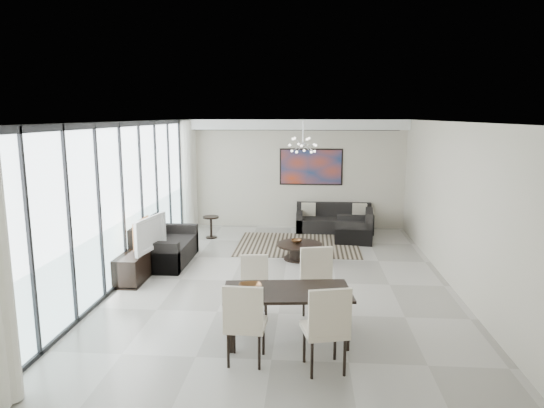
# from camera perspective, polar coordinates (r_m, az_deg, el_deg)

# --- Properties ---
(room_shell) EXTENTS (6.00, 9.00, 2.90)m
(room_shell) POSITION_cam_1_polar(r_m,az_deg,el_deg) (8.61, 4.46, -0.08)
(room_shell) COLOR #A8A39B
(room_shell) RESTS_ON ground
(window_wall) EXTENTS (0.37, 8.95, 2.90)m
(window_wall) POSITION_cam_1_polar(r_m,az_deg,el_deg) (9.21, -16.65, 0.32)
(window_wall) COLOR silver
(window_wall) RESTS_ON floor
(soffit) EXTENTS (5.98, 0.40, 0.26)m
(soffit) POSITION_cam_1_polar(r_m,az_deg,el_deg) (12.77, 2.42, 9.32)
(soffit) COLOR white
(soffit) RESTS_ON room_shell
(painting) EXTENTS (1.68, 0.04, 0.98)m
(painting) POSITION_cam_1_polar(r_m,az_deg,el_deg) (13.01, 4.62, 4.37)
(painting) COLOR #B13718
(painting) RESTS_ON room_shell
(chandelier) EXTENTS (0.66, 0.66, 0.71)m
(chandelier) POSITION_cam_1_polar(r_m,az_deg,el_deg) (10.99, 3.66, 6.94)
(chandelier) COLOR silver
(chandelier) RESTS_ON room_shell
(rug) EXTENTS (2.85, 2.20, 0.01)m
(rug) POSITION_cam_1_polar(r_m,az_deg,el_deg) (11.47, 3.09, -4.80)
(rug) COLOR black
(rug) RESTS_ON floor
(coffee_table) EXTENTS (0.96, 0.96, 0.34)m
(coffee_table) POSITION_cam_1_polar(r_m,az_deg,el_deg) (10.32, 3.24, -5.47)
(coffee_table) COLOR black
(coffee_table) RESTS_ON floor
(bowl_coffee) EXTENTS (0.23, 0.23, 0.07)m
(bowl_coffee) POSITION_cam_1_polar(r_m,az_deg,el_deg) (10.35, 2.90, -4.38)
(bowl_coffee) COLOR brown
(bowl_coffee) RESTS_ON coffee_table
(sofa_main) EXTENTS (1.98, 0.81, 0.72)m
(sofa_main) POSITION_cam_1_polar(r_m,az_deg,el_deg) (12.85, 7.30, -2.12)
(sofa_main) COLOR black
(sofa_main) RESTS_ON floor
(loveseat) EXTENTS (0.98, 1.74, 0.87)m
(loveseat) POSITION_cam_1_polar(r_m,az_deg,el_deg) (10.33, -12.66, -5.09)
(loveseat) COLOR black
(loveseat) RESTS_ON floor
(armchair) EXTENTS (0.97, 1.01, 0.78)m
(armchair) POSITION_cam_1_polar(r_m,az_deg,el_deg) (11.89, 9.81, -3.09)
(armchair) COLOR black
(armchair) RESTS_ON floor
(side_table) EXTENTS (0.40, 0.40, 0.55)m
(side_table) POSITION_cam_1_polar(r_m,az_deg,el_deg) (12.11, -7.19, -2.29)
(side_table) COLOR black
(side_table) RESTS_ON floor
(tv_console) EXTENTS (0.46, 1.65, 0.51)m
(tv_console) POSITION_cam_1_polar(r_m,az_deg,el_deg) (9.61, -15.37, -6.63)
(tv_console) COLOR black
(tv_console) RESTS_ON floor
(television) EXTENTS (0.34, 1.12, 0.64)m
(television) POSITION_cam_1_polar(r_m,az_deg,el_deg) (9.38, -14.68, -3.35)
(television) COLOR gray
(television) RESTS_ON tv_console
(dining_table) EXTENTS (1.78, 1.03, 0.71)m
(dining_table) POSITION_cam_1_polar(r_m,az_deg,el_deg) (6.62, 1.82, -10.82)
(dining_table) COLOR black
(dining_table) RESTS_ON floor
(dining_chair_sw) EXTENTS (0.50, 0.50, 1.05)m
(dining_chair_sw) POSITION_cam_1_polar(r_m,az_deg,el_deg) (5.99, -3.25, -13.33)
(dining_chair_sw) COLOR beige
(dining_chair_sw) RESTS_ON floor
(dining_chair_se) EXTENTS (0.60, 0.60, 1.09)m
(dining_chair_se) POSITION_cam_1_polar(r_m,az_deg,el_deg) (5.83, 6.48, -13.81)
(dining_chair_se) COLOR beige
(dining_chair_se) RESTS_ON floor
(dining_chair_nw) EXTENTS (0.47, 0.47, 0.92)m
(dining_chair_nw) POSITION_cam_1_polar(r_m,az_deg,el_deg) (7.45, -2.07, -9.10)
(dining_chair_nw) COLOR beige
(dining_chair_nw) RESTS_ON floor
(dining_chair_ne) EXTENTS (0.59, 0.59, 1.07)m
(dining_chair_ne) POSITION_cam_1_polar(r_m,az_deg,el_deg) (7.32, 5.43, -8.73)
(dining_chair_ne) COLOR beige
(dining_chair_ne) RESTS_ON floor
(bowl_dining) EXTENTS (0.38, 0.38, 0.08)m
(bowl_dining) POSITION_cam_1_polar(r_m,az_deg,el_deg) (6.58, -2.56, -9.76)
(bowl_dining) COLOR brown
(bowl_dining) RESTS_ON dining_table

